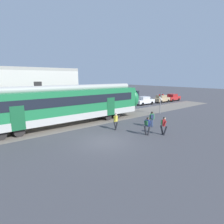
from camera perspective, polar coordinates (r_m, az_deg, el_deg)
ground_plane at (r=14.40m, az=-2.49°, el=-9.64°), size 160.00×160.00×0.00m
pedestrian_yellow at (r=17.24m, az=1.22°, el=-2.74°), size 0.53×0.70×1.67m
pedestrian_navy at (r=15.96m, az=11.44°, el=-4.02°), size 0.65×0.53×1.67m
pedestrian_red at (r=16.38m, az=16.50°, el=-3.87°), size 0.51×0.70×1.67m
pedestrian_green at (r=18.65m, az=12.89°, el=-1.87°), size 0.67×0.51×1.67m
parked_car_silver at (r=30.34m, az=3.90°, el=3.00°), size 4.06×1.87×1.54m
parked_car_white at (r=33.89m, az=10.51°, el=3.71°), size 4.08×1.92×1.54m
parked_car_tan at (r=37.68m, az=15.89°, el=4.21°), size 4.05×1.86×1.54m
parked_car_red at (r=40.92m, az=19.17°, el=4.55°), size 4.04×1.84×1.54m
crossing_signal at (r=25.30m, az=15.61°, el=3.76°), size 0.96×0.22×3.00m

